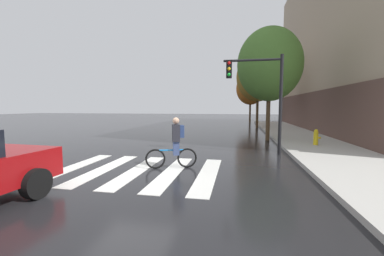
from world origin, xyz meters
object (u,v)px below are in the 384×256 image
Objects in this scene: street_tree_near at (269,65)px; fire_hydrant at (316,137)px; cyclist at (175,143)px; street_tree_far at (250,89)px; traffic_light_near at (261,87)px; street_tree_mid at (258,77)px.

fire_hydrant is at bearing -49.05° from street_tree_near.
cyclist is 2.17× the size of fire_hydrant.
street_tree_far reaches higher than fire_hydrant.
street_tree_mid reaches higher than traffic_light_near.
traffic_light_near is 0.59× the size of street_tree_mid.
traffic_light_near reaches higher than fire_hydrant.
street_tree_far reaches higher than cyclist.
traffic_light_near is 21.66m from street_tree_far.
cyclist reaches higher than fire_hydrant.
traffic_light_near is 13.25m from street_tree_mid.
traffic_light_near is 0.63× the size of street_tree_near.
cyclist is 0.26× the size of street_tree_far.
street_tree_mid is 8.54m from street_tree_far.
traffic_light_near is 5.38× the size of fire_hydrant.
street_tree_far is (0.66, 21.60, 1.52)m from traffic_light_near.
street_tree_mid reaches higher than street_tree_far.
street_tree_mid is (0.03, 8.61, 0.31)m from street_tree_near.
street_tree_mid is at bearing 89.77° from street_tree_near.
street_tree_mid reaches higher than street_tree_near.
traffic_light_near is 0.65× the size of street_tree_far.
traffic_light_near is at bearing 45.49° from cyclist.
fire_hydrant is at bearing 36.17° from traffic_light_near.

